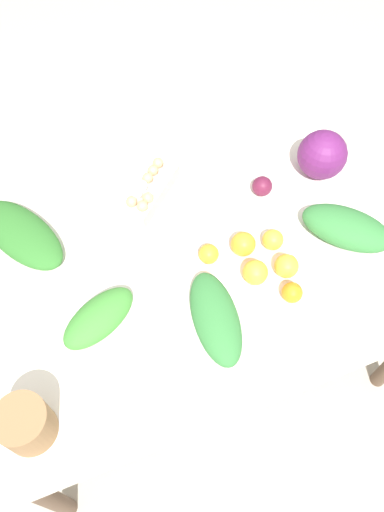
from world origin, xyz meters
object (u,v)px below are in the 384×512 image
Objects in this scene: paper_bag at (26,424)px; orange_3 at (243,244)px; greens_bunch_beet_tops at (216,318)px; greens_bunch_dandelion at (22,234)px; orange_1 at (273,240)px; orange_2 at (292,293)px; greens_bunch_scallion at (99,318)px; orange_5 at (209,254)px; egg_carton at (151,189)px; beet_root at (262,186)px; cabbage_purple at (322,155)px; orange_4 at (286,266)px; orange_0 at (255,272)px; greens_bunch_chard at (347,228)px.

orange_3 is (-0.77, -0.32, -0.03)m from paper_bag.
greens_bunch_dandelion is (0.48, -0.51, -0.00)m from greens_bunch_beet_tops.
greens_bunch_dandelion is 0.83m from orange_1.
greens_bunch_scallion is at bearing -12.84° from orange_2.
orange_5 is at bearing -107.33° from greens_bunch_beet_tops.
greens_bunch_dandelion is at bearing -35.17° from orange_2.
egg_carton reaches higher than beet_root.
orange_4 is (0.31, 0.34, -0.05)m from cabbage_purple.
greens_bunch_scallion is 0.40m from orange_5.
orange_0 is at bearing -7.83° from orange_4.
orange_3 reaches higher than orange_4.
greens_bunch_chard is at bearing -165.31° from greens_bunch_beet_tops.
orange_1 is (-0.61, -0.06, -0.00)m from greens_bunch_scallion.
greens_bunch_chard is at bearing 169.95° from orange_5.
greens_bunch_scallion is (0.91, 0.30, -0.05)m from cabbage_purple.
greens_bunch_scallion reaches higher than orange_1.
egg_carton is 0.70× the size of greens_bunch_dandelion.
greens_bunch_chard is 0.46m from orange_5.
cabbage_purple is 1.28m from paper_bag.
paper_bag is (1.17, 0.53, -0.02)m from cabbage_purple.
greens_bunch_dandelion is 0.62m from orange_5.
orange_3 is (0.10, -0.02, 0.01)m from orange_1.
greens_bunch_chard reaches higher than greens_bunch_dandelion.
paper_bag is 0.92m from orange_1.
orange_5 is (0.52, 0.20, -0.05)m from cabbage_purple.
beet_root is 0.42m from orange_2.
beet_root reaches higher than orange_2.
greens_bunch_beet_tops is 0.34m from orange_1.
cabbage_purple is at bearing -101.70° from greens_bunch_chard.
beet_root is (-0.37, 0.12, -0.01)m from egg_carton.
greens_bunch_scallion is 3.08× the size of orange_3.
greens_bunch_dandelion is 4.56× the size of orange_0.
orange_0 is 1.22× the size of orange_5.
orange_1 is 0.90× the size of orange_4.
paper_bag is at bearing 24.56° from cabbage_purple.
greens_bunch_scallion is 0.73m from beet_root.
beet_root is at bearing -145.98° from orange_5.
egg_carton reaches higher than orange_2.
paper_bag is 1.81× the size of orange_4.
orange_0 reaches higher than orange_4.
greens_bunch_scallion is at bearing 18.06° from cabbage_purple.
egg_carton reaches higher than orange_0.
cabbage_purple reaches higher than orange_4.
egg_carton is 0.48m from orange_0.
greens_bunch_beet_tops is (-0.02, 0.53, -0.00)m from egg_carton.
orange_5 is (-0.65, -0.33, -0.03)m from paper_bag.
beet_root is 0.36m from orange_0.
orange_2 is (0.33, 0.43, -0.06)m from cabbage_purple.
paper_bag is 0.45× the size of greens_bunch_beet_tops.
orange_0 is at bearing 71.23° from egg_carton.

